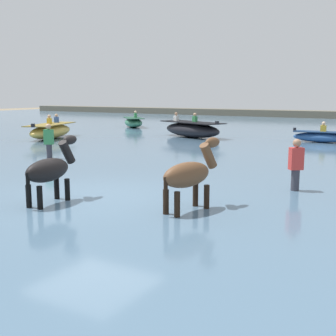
# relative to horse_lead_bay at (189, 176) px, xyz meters

# --- Properties ---
(ground_plane) EXTENTS (120.00, 120.00, 0.00)m
(ground_plane) POSITION_rel_horse_lead_bay_xyz_m (-2.46, -0.07, -1.07)
(ground_plane) COLOR #84755B
(water_surface) EXTENTS (90.00, 90.00, 0.36)m
(water_surface) POSITION_rel_horse_lead_bay_xyz_m (-2.46, 9.93, -0.88)
(water_surface) COLOR slate
(water_surface) RESTS_ON ground
(horse_lead_bay) EXTENTS (0.72, 1.66, 1.80)m
(horse_lead_bay) POSITION_rel_horse_lead_bay_xyz_m (0.00, 0.00, 0.00)
(horse_lead_bay) COLOR brown
(horse_lead_bay) RESTS_ON ground
(horse_trailing_black) EXTENTS (0.52, 1.64, 1.78)m
(horse_trailing_black) POSITION_rel_horse_lead_bay_xyz_m (-2.86, -0.97, -0.01)
(horse_trailing_black) COLOR black
(horse_trailing_black) RESTS_ON ground
(boat_mid_outer) EXTENTS (4.38, 2.93, 1.31)m
(boat_mid_outer) POSITION_rel_horse_lead_bay_xyz_m (-7.07, 13.58, -0.29)
(boat_mid_outer) COLOR black
(boat_mid_outer) RESTS_ON water_surface
(boat_distant_east) EXTENTS (2.95, 2.98, 1.15)m
(boat_distant_east) POSITION_rel_horse_lead_bay_xyz_m (-13.98, 17.92, -0.37)
(boat_distant_east) COLOR #337556
(boat_distant_east) RESTS_ON water_surface
(boat_near_starboard) EXTENTS (2.60, 4.19, 1.24)m
(boat_near_starboard) POSITION_rel_horse_lead_bay_xyz_m (-13.22, 9.26, -0.32)
(boat_near_starboard) COLOR gold
(boat_near_starboard) RESTS_ON water_surface
(boat_far_offshore) EXTENTS (2.86, 1.06, 1.01)m
(boat_far_offshore) POSITION_rel_horse_lead_bay_xyz_m (-0.39, 14.52, -0.43)
(boat_far_offshore) COLOR #28518E
(boat_far_offshore) RESTS_ON water_surface
(person_wading_close) EXTENTS (0.37, 0.36, 1.63)m
(person_wading_close) POSITION_rel_horse_lead_bay_xyz_m (1.34, 2.98, -0.20)
(person_wading_close) COLOR #383842
(person_wading_close) RESTS_ON ground
(person_onlooker_left) EXTENTS (0.37, 0.31, 1.63)m
(person_onlooker_left) POSITION_rel_horse_lead_bay_xyz_m (-7.82, 3.85, -0.20)
(person_onlooker_left) COLOR #383842
(person_onlooker_left) RESTS_ON ground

